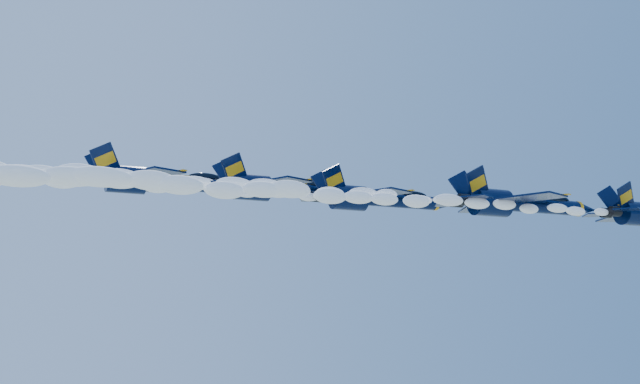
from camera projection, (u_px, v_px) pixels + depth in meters
name	position (u px, v px, depth m)	size (l,w,h in m)	color
smoke_trail_jet_lead	(336.00, 195.00, 62.73)	(55.98, 1.90, 1.71)	white
jet_second	(519.00, 204.00, 72.27)	(15.97, 13.10, 5.93)	black
smoke_trail_jet_second	(131.00, 179.00, 57.85)	(55.98, 2.03, 1.83)	white
jet_third	(377.00, 199.00, 78.24)	(15.69, 12.87, 5.83)	black
jet_fourth	(282.00, 189.00, 82.90)	(17.10, 14.03, 6.36)	black
jet_fifth	(161.00, 181.00, 86.14)	(18.97, 15.57, 7.05)	black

